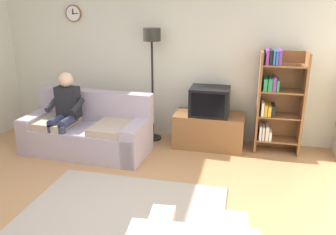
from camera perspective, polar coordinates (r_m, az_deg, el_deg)
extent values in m
plane|color=#B27F51|center=(3.94, -10.61, -16.07)|extent=(12.00, 12.00, 0.00)
cube|color=beige|center=(5.84, -0.89, 9.92)|extent=(6.20, 0.12, 2.70)
cylinder|color=brown|center=(6.26, -15.40, 16.30)|extent=(0.28, 0.03, 0.28)
cylinder|color=white|center=(6.24, -15.47, 16.29)|extent=(0.24, 0.01, 0.24)
cube|color=black|center=(6.24, -15.52, 16.56)|extent=(0.02, 0.01, 0.09)
cube|color=black|center=(6.22, -15.16, 16.31)|extent=(0.11, 0.01, 0.01)
cube|color=#A899A8|center=(5.47, -13.34, -3.57)|extent=(1.93, 0.92, 0.42)
cube|color=#A899A8|center=(5.63, -11.95, 2.00)|extent=(1.91, 0.28, 0.48)
cube|color=#A899A8|center=(5.11, -5.08, -3.87)|extent=(0.25, 0.85, 0.56)
cube|color=#A899A8|center=(5.89, -20.60, -1.98)|extent=(0.25, 0.85, 0.56)
cube|color=tan|center=(5.12, -8.90, -1.69)|extent=(0.63, 0.70, 0.10)
cube|color=tan|center=(5.60, -18.28, -0.68)|extent=(0.63, 0.70, 0.10)
cube|color=brown|center=(5.57, 6.76, -2.11)|extent=(1.10, 0.56, 0.54)
cube|color=black|center=(5.81, 7.08, -0.98)|extent=(1.10, 0.04, 0.03)
cube|color=black|center=(5.40, 6.93, 2.71)|extent=(0.60, 0.48, 0.44)
cube|color=black|center=(5.17, 6.62, 2.00)|extent=(0.50, 0.01, 0.36)
cube|color=brown|center=(5.44, 14.75, 2.48)|extent=(0.04, 0.36, 1.55)
cube|color=brown|center=(5.50, 21.41, 1.97)|extent=(0.04, 0.36, 1.55)
cube|color=brown|center=(5.62, 17.98, 2.70)|extent=(0.64, 0.02, 1.55)
cube|color=brown|center=(5.64, 17.52, -3.45)|extent=(0.60, 0.34, 0.02)
cube|color=silver|center=(5.56, 15.07, -2.19)|extent=(0.04, 0.28, 0.22)
cube|color=silver|center=(5.57, 15.52, -2.26)|extent=(0.03, 0.28, 0.21)
cube|color=silver|center=(5.57, 16.07, -2.25)|extent=(0.05, 0.28, 0.22)
cube|color=silver|center=(5.58, 16.55, -2.62)|extent=(0.04, 0.28, 0.15)
cube|color=brown|center=(5.52, 17.90, 0.30)|extent=(0.60, 0.34, 0.02)
cube|color=silver|center=(5.45, 15.41, 1.58)|extent=(0.04, 0.28, 0.21)
cube|color=gold|center=(5.45, 15.89, 1.38)|extent=(0.04, 0.28, 0.17)
cube|color=gold|center=(5.46, 16.44, 1.25)|extent=(0.05, 0.28, 0.16)
cube|color=black|center=(5.46, 17.00, 1.24)|extent=(0.05, 0.28, 0.16)
cube|color=brown|center=(5.41, 18.30, 4.20)|extent=(0.60, 0.34, 0.02)
cube|color=#267F4C|center=(5.35, 15.83, 5.42)|extent=(0.05, 0.28, 0.18)
cube|color=#267F4C|center=(5.36, 16.56, 5.39)|extent=(0.06, 0.28, 0.19)
cube|color=#72338C|center=(5.36, 17.21, 5.43)|extent=(0.05, 0.28, 0.21)
cube|color=#267F4C|center=(5.37, 17.73, 5.21)|extent=(0.03, 0.28, 0.17)
cube|color=brown|center=(5.34, 18.72, 8.23)|extent=(0.60, 0.34, 0.02)
cube|color=#72338C|center=(5.28, 16.15, 9.65)|extent=(0.04, 0.28, 0.21)
cube|color=black|center=(5.29, 16.68, 9.62)|extent=(0.03, 0.28, 0.21)
cube|color=#2D59A5|center=(5.29, 17.16, 9.53)|extent=(0.03, 0.28, 0.20)
cube|color=#2D59A5|center=(5.29, 17.60, 9.49)|extent=(0.03, 0.28, 0.20)
cube|color=#72338C|center=(5.29, 18.08, 9.52)|extent=(0.04, 0.28, 0.21)
cylinder|color=black|center=(5.93, -2.47, -3.37)|extent=(0.28, 0.28, 0.03)
cylinder|color=black|center=(5.67, -2.58, 4.49)|extent=(0.04, 0.04, 1.70)
cylinder|color=black|center=(5.52, -2.72, 13.59)|extent=(0.28, 0.28, 0.20)
cube|color=#AD9E8E|center=(3.95, -7.78, -15.75)|extent=(2.20, 1.70, 0.01)
cube|color=black|center=(5.47, -16.23, 2.48)|extent=(0.35, 0.21, 0.48)
sphere|color=#D8AD8C|center=(5.38, -16.62, 6.04)|extent=(0.22, 0.22, 0.22)
cylinder|color=#2D334C|center=(5.34, -16.23, -0.61)|extent=(0.15, 0.38, 0.13)
cylinder|color=#2D334C|center=(5.43, -17.85, -0.44)|extent=(0.15, 0.38, 0.13)
cylinder|color=#2D334C|center=(5.28, -17.02, -4.13)|extent=(0.11, 0.11, 0.52)
cylinder|color=#2D334C|center=(5.38, -18.65, -3.89)|extent=(0.11, 0.11, 0.52)
cylinder|color=black|center=(5.28, -14.82, 1.84)|extent=(0.10, 0.33, 0.20)
cylinder|color=black|center=(5.50, -18.62, 2.13)|extent=(0.10, 0.33, 0.20)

